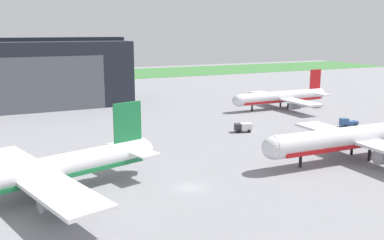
% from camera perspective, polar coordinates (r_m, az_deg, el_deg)
% --- Properties ---
extents(ground_plane, '(440.00, 440.00, 0.00)m').
position_cam_1_polar(ground_plane, '(69.79, -0.24, -9.02)').
color(ground_plane, gray).
extents(grass_field_strip, '(440.00, 56.00, 0.08)m').
position_cam_1_polar(grass_field_strip, '(242.27, -18.48, 5.45)').
color(grass_field_strip, '#3D783B').
rests_on(grass_field_strip, ground_plane).
extents(airliner_near_left, '(42.44, 32.10, 14.07)m').
position_cam_1_polar(airliner_near_left, '(89.46, 20.93, -2.24)').
color(airliner_near_left, silver).
rests_on(airliner_near_left, ground_plane).
extents(airliner_near_right, '(42.95, 36.57, 12.96)m').
position_cam_1_polar(airliner_near_right, '(67.79, -20.88, -6.84)').
color(airliner_near_right, white).
rests_on(airliner_near_right, ground_plane).
extents(airliner_far_left, '(36.00, 31.91, 12.00)m').
position_cam_1_polar(airliner_far_left, '(140.87, 11.80, 2.97)').
color(airliner_far_left, silver).
rests_on(airliner_far_left, ground_plane).
extents(fuel_bowser, '(4.61, 3.35, 2.18)m').
position_cam_1_polar(fuel_bowser, '(107.02, 6.84, -0.94)').
color(fuel_bowser, '#2D2D33').
rests_on(fuel_bowser, ground_plane).
extents(ops_van, '(4.97, 2.82, 2.22)m').
position_cam_1_polar(ops_van, '(119.60, 20.04, -0.31)').
color(ops_van, '#335693').
rests_on(ops_van, ground_plane).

